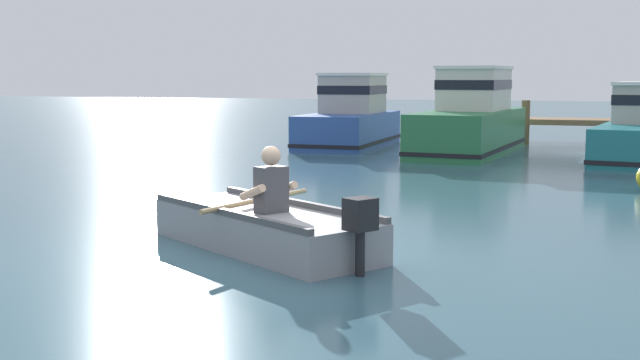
# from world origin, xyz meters

# --- Properties ---
(ground_plane) EXTENTS (120.00, 120.00, 0.00)m
(ground_plane) POSITION_xyz_m (0.00, 0.00, 0.00)
(ground_plane) COLOR #386070
(rowboat_with_person) EXTENTS (3.38, 2.63, 1.19)m
(rowboat_with_person) POSITION_xyz_m (-0.12, -0.18, 0.25)
(rowboat_with_person) COLOR gray
(rowboat_with_person) RESTS_ON ground
(moored_boat_blue) EXTENTS (2.02, 4.65, 2.06)m
(moored_boat_blue) POSITION_xyz_m (-2.89, 13.52, 0.77)
(moored_boat_blue) COLOR #2D519E
(moored_boat_blue) RESTS_ON ground
(moored_boat_green) EXTENTS (2.48, 5.75, 2.23)m
(moored_boat_green) POSITION_xyz_m (0.66, 12.30, 0.84)
(moored_boat_green) COLOR #287042
(moored_boat_green) RESTS_ON ground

